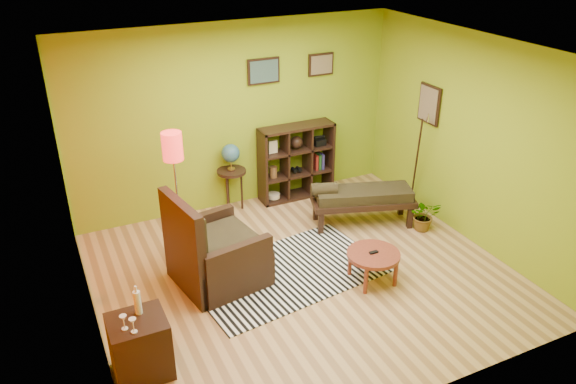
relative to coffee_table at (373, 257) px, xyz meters
name	(u,v)px	position (x,y,z in m)	size (l,w,h in m)	color
ground	(303,275)	(-0.72, 0.48, -0.35)	(5.00, 5.00, 0.00)	tan
room_shell	(297,143)	(-0.81, 0.49, 1.45)	(5.04, 4.54, 2.82)	#87A21B
zebra_rug	(287,272)	(-0.88, 0.60, -0.34)	(2.38, 1.43, 0.01)	white
coffee_table	(373,257)	(0.00, 0.00, 0.00)	(0.65, 0.65, 0.42)	maroon
armchair	(214,255)	(-1.76, 0.83, 0.02)	(1.16, 1.16, 1.22)	black
side_cabinet	(140,346)	(-2.92, -0.35, -0.02)	(0.55, 0.50, 0.96)	black
floor_lamp	(173,158)	(-1.97, 1.57, 1.07)	(0.26, 0.26, 1.75)	silver
globe_table	(231,161)	(-0.89, 2.53, 0.46)	(0.44, 0.44, 1.07)	black
cube_shelf	(297,162)	(0.20, 2.51, 0.26)	(1.20, 0.35, 1.20)	black
bench	(360,197)	(0.62, 1.30, 0.09)	(1.57, 0.96, 0.69)	black
potted_plant	(424,218)	(1.37, 0.75, -0.16)	(0.42, 0.47, 0.37)	#26661E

